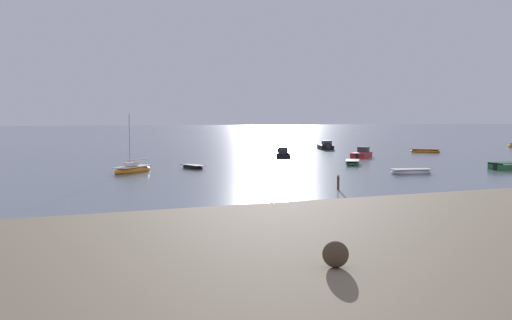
{
  "coord_description": "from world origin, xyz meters",
  "views": [
    {
      "loc": [
        -42.0,
        -37.75,
        5.23
      ],
      "look_at": [
        -16.0,
        22.35,
        0.64
      ],
      "focal_mm": 41.9,
      "sensor_mm": 36.0,
      "label": 1
    }
  ],
  "objects_px": {
    "motorboat_moored_3": "(326,147)",
    "rowboat_moored_2": "(352,163)",
    "motorboat_moored_4": "(363,155)",
    "rowboat_moored_0": "(193,167)",
    "rowboat_moored_5": "(425,151)",
    "mooring_post_near": "(338,182)",
    "rowboat_moored_3": "(411,172)",
    "sailboat_moored_2": "(133,170)",
    "motorboat_moored_1": "(283,155)"
  },
  "relations": [
    {
      "from": "motorboat_moored_3",
      "to": "sailboat_moored_2",
      "type": "distance_m",
      "value": 48.38
    },
    {
      "from": "motorboat_moored_1",
      "to": "rowboat_moored_0",
      "type": "height_order",
      "value": "motorboat_moored_1"
    },
    {
      "from": "rowboat_moored_0",
      "to": "motorboat_moored_3",
      "type": "bearing_deg",
      "value": -66.0
    },
    {
      "from": "rowboat_moored_3",
      "to": "sailboat_moored_2",
      "type": "distance_m",
      "value": 26.63
    },
    {
      "from": "motorboat_moored_1",
      "to": "motorboat_moored_3",
      "type": "relative_size",
      "value": 0.9
    },
    {
      "from": "rowboat_moored_0",
      "to": "rowboat_moored_3",
      "type": "relative_size",
      "value": 0.82
    },
    {
      "from": "rowboat_moored_2",
      "to": "motorboat_moored_4",
      "type": "bearing_deg",
      "value": 175.63
    },
    {
      "from": "sailboat_moored_2",
      "to": "mooring_post_near",
      "type": "height_order",
      "value": "sailboat_moored_2"
    },
    {
      "from": "mooring_post_near",
      "to": "rowboat_moored_5",
      "type": "bearing_deg",
      "value": 43.97
    },
    {
      "from": "rowboat_moored_0",
      "to": "rowboat_moored_3",
      "type": "distance_m",
      "value": 22.05
    },
    {
      "from": "motorboat_moored_3",
      "to": "rowboat_moored_2",
      "type": "bearing_deg",
      "value": -4.66
    },
    {
      "from": "rowboat_moored_2",
      "to": "sailboat_moored_2",
      "type": "xyz_separation_m",
      "value": [
        -24.8,
        0.2,
        0.06
      ]
    },
    {
      "from": "motorboat_moored_1",
      "to": "rowboat_moored_5",
      "type": "height_order",
      "value": "motorboat_moored_1"
    },
    {
      "from": "rowboat_moored_0",
      "to": "motorboat_moored_1",
      "type": "bearing_deg",
      "value": -69.03
    },
    {
      "from": "rowboat_moored_2",
      "to": "sailboat_moored_2",
      "type": "distance_m",
      "value": 24.8
    },
    {
      "from": "motorboat_moored_1",
      "to": "motorboat_moored_4",
      "type": "height_order",
      "value": "motorboat_moored_4"
    },
    {
      "from": "motorboat_moored_3",
      "to": "sailboat_moored_2",
      "type": "relative_size",
      "value": 1.05
    },
    {
      "from": "rowboat_moored_2",
      "to": "rowboat_moored_3",
      "type": "xyz_separation_m",
      "value": [
        -1.0,
        -11.74,
        -0.02
      ]
    },
    {
      "from": "motorboat_moored_4",
      "to": "mooring_post_near",
      "type": "relative_size",
      "value": 4.32
    },
    {
      "from": "rowboat_moored_3",
      "to": "motorboat_moored_4",
      "type": "relative_size",
      "value": 0.82
    },
    {
      "from": "motorboat_moored_3",
      "to": "sailboat_moored_2",
      "type": "xyz_separation_m",
      "value": [
        -38.53,
        -29.27,
        -0.08
      ]
    },
    {
      "from": "motorboat_moored_1",
      "to": "motorboat_moored_4",
      "type": "xyz_separation_m",
      "value": [
        9.77,
        -4.54,
        0.01
      ]
    },
    {
      "from": "rowboat_moored_0",
      "to": "rowboat_moored_5",
      "type": "relative_size",
      "value": 0.78
    },
    {
      "from": "rowboat_moored_2",
      "to": "motorboat_moored_4",
      "type": "xyz_separation_m",
      "value": [
        8.33,
        10.45,
        0.12
      ]
    },
    {
      "from": "motorboat_moored_3",
      "to": "mooring_post_near",
      "type": "xyz_separation_m",
      "value": [
        -27.6,
        -49.28,
        0.2
      ]
    },
    {
      "from": "motorboat_moored_3",
      "to": "rowboat_moored_5",
      "type": "distance_m",
      "value": 16.46
    },
    {
      "from": "rowboat_moored_5",
      "to": "rowboat_moored_3",
      "type": "bearing_deg",
      "value": -79.43
    },
    {
      "from": "rowboat_moored_2",
      "to": "rowboat_moored_0",
      "type": "bearing_deg",
      "value": -62.51
    },
    {
      "from": "rowboat_moored_0",
      "to": "rowboat_moored_2",
      "type": "height_order",
      "value": "rowboat_moored_2"
    },
    {
      "from": "rowboat_moored_5",
      "to": "sailboat_moored_2",
      "type": "height_order",
      "value": "sailboat_moored_2"
    },
    {
      "from": "rowboat_moored_0",
      "to": "mooring_post_near",
      "type": "distance_m",
      "value": 22.35
    },
    {
      "from": "motorboat_moored_3",
      "to": "sailboat_moored_2",
      "type": "bearing_deg",
      "value": -32.46
    },
    {
      "from": "sailboat_moored_2",
      "to": "mooring_post_near",
      "type": "bearing_deg",
      "value": 77.55
    },
    {
      "from": "rowboat_moored_2",
      "to": "motorboat_moored_4",
      "type": "relative_size",
      "value": 0.87
    },
    {
      "from": "sailboat_moored_2",
      "to": "motorboat_moored_3",
      "type": "bearing_deg",
      "value": 176.13
    },
    {
      "from": "sailboat_moored_2",
      "to": "rowboat_moored_2",
      "type": "bearing_deg",
      "value": 138.44
    },
    {
      "from": "rowboat_moored_5",
      "to": "mooring_post_near",
      "type": "distance_m",
      "value": 51.86
    },
    {
      "from": "motorboat_moored_4",
      "to": "rowboat_moored_5",
      "type": "distance_m",
      "value": 16.18
    },
    {
      "from": "motorboat_moored_4",
      "to": "mooring_post_near",
      "type": "bearing_deg",
      "value": -169.14
    },
    {
      "from": "rowboat_moored_2",
      "to": "mooring_post_near",
      "type": "xyz_separation_m",
      "value": [
        -13.87,
        -19.81,
        0.34
      ]
    },
    {
      "from": "rowboat_moored_0",
      "to": "sailboat_moored_2",
      "type": "bearing_deg",
      "value": 89.5
    },
    {
      "from": "rowboat_moored_0",
      "to": "rowboat_moored_2",
      "type": "xyz_separation_m",
      "value": [
        18.15,
        -2.12,
        0.05
      ]
    },
    {
      "from": "rowboat_moored_0",
      "to": "sailboat_moored_2",
      "type": "relative_size",
      "value": 0.6
    },
    {
      "from": "motorboat_moored_1",
      "to": "rowboat_moored_0",
      "type": "bearing_deg",
      "value": 152.3
    },
    {
      "from": "motorboat_moored_3",
      "to": "rowboat_moored_0",
      "type": "relative_size",
      "value": 1.75
    },
    {
      "from": "rowboat_moored_2",
      "to": "mooring_post_near",
      "type": "relative_size",
      "value": 3.77
    },
    {
      "from": "motorboat_moored_3",
      "to": "motorboat_moored_1",
      "type": "bearing_deg",
      "value": -26.01
    },
    {
      "from": "motorboat_moored_3",
      "to": "rowboat_moored_0",
      "type": "bearing_deg",
      "value": -29.06
    },
    {
      "from": "rowboat_moored_3",
      "to": "mooring_post_near",
      "type": "bearing_deg",
      "value": 44.79
    },
    {
      "from": "rowboat_moored_2",
      "to": "rowboat_moored_5",
      "type": "height_order",
      "value": "rowboat_moored_5"
    }
  ]
}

